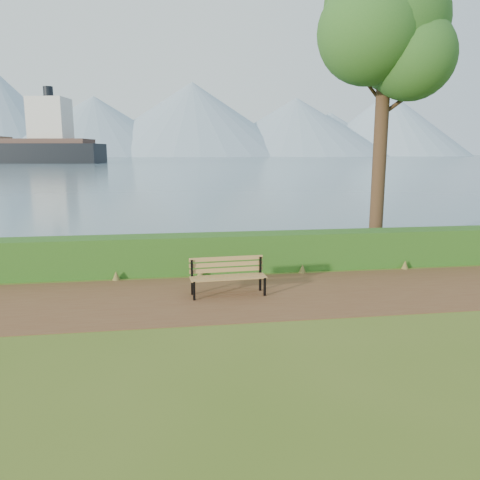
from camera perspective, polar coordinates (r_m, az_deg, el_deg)
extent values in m
plane|color=#4A631C|center=(10.24, 2.14, -7.26)|extent=(140.00, 140.00, 0.00)
cube|color=brown|center=(10.52, 1.84, -6.74)|extent=(40.00, 3.40, 0.01)
cube|color=#1F4814|center=(12.59, -0.05, -1.50)|extent=(32.00, 0.85, 1.00)
cube|color=slate|center=(269.60, -8.37, 9.85)|extent=(700.00, 510.00, 0.00)
cone|color=#7F95A9|center=(409.26, -17.26, 13.08)|extent=(160.00, 160.00, 48.00)
cone|color=#7F95A9|center=(416.08, -5.79, 14.41)|extent=(190.00, 190.00, 62.00)
cone|color=#7F95A9|center=(425.13, 6.81, 13.50)|extent=(170.00, 170.00, 50.00)
cone|color=#7F95A9|center=(466.31, 17.51, 13.33)|extent=(150.00, 150.00, 58.00)
cone|color=#7F95A9|center=(439.88, -9.93, 12.34)|extent=(120.00, 120.00, 35.00)
cone|color=#7F95A9|center=(460.64, 10.88, 12.54)|extent=(130.00, 130.00, 40.00)
cube|color=black|center=(10.15, -5.61, -6.23)|extent=(0.05, 0.06, 0.42)
cube|color=black|center=(10.49, -5.88, -4.58)|extent=(0.05, 0.06, 0.80)
cube|color=black|center=(10.30, -5.75, -4.93)|extent=(0.07, 0.49, 0.05)
cube|color=black|center=(10.43, 3.03, -5.73)|extent=(0.05, 0.06, 0.42)
cube|color=black|center=(10.76, 2.48, -4.16)|extent=(0.05, 0.06, 0.80)
cube|color=black|center=(10.57, 2.75, -4.48)|extent=(0.07, 0.49, 0.05)
cube|color=#A17E3E|center=(10.23, -1.26, -4.82)|extent=(1.68, 0.18, 0.03)
cube|color=#A17E3E|center=(10.34, -1.38, -4.65)|extent=(1.68, 0.18, 0.03)
cube|color=#A17E3E|center=(10.45, -1.50, -4.48)|extent=(1.68, 0.18, 0.03)
cube|color=#A17E3E|center=(10.57, -1.62, -4.32)|extent=(1.68, 0.18, 0.03)
cube|color=#A17E3E|center=(10.59, -1.68, -3.66)|extent=(1.68, 0.13, 0.10)
cube|color=#A17E3E|center=(10.56, -1.68, -2.97)|extent=(1.68, 0.13, 0.10)
cube|color=#A17E3E|center=(10.53, -1.68, -2.28)|extent=(1.68, 0.13, 0.10)
cylinder|color=#332215|center=(15.32, 16.80, 12.53)|extent=(0.42, 0.42, 7.54)
sphere|color=#1B4F1A|center=(15.77, 17.47, 23.99)|extent=(3.56, 3.56, 3.56)
sphere|color=#1B4F1A|center=(16.49, 19.09, 21.05)|extent=(2.72, 2.72, 2.72)
sphere|color=#1B4F1A|center=(14.98, 15.43, 23.19)|extent=(2.93, 2.93, 2.93)
sphere|color=#1B4F1A|center=(15.24, 20.16, 20.29)|extent=(2.51, 2.51, 2.51)
sphere|color=#1B4F1A|center=(16.09, 14.68, 25.77)|extent=(2.30, 2.30, 2.30)
cylinder|color=#332215|center=(15.58, 18.60, 15.48)|extent=(1.10, 0.13, 0.82)
cylinder|color=#332215|center=(15.36, 15.43, 17.69)|extent=(0.85, 0.40, 0.75)
cube|color=silver|center=(151.09, -22.14, 13.41)|extent=(11.63, 10.94, 12.47)
cylinder|color=black|center=(151.73, -22.34, 16.18)|extent=(2.72, 2.72, 3.97)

